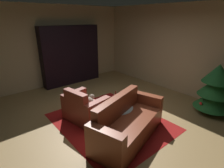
# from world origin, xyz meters

# --- Properties ---
(ground_plane) EXTENTS (7.62, 7.62, 0.00)m
(ground_plane) POSITION_xyz_m (0.00, 0.00, 0.00)
(ground_plane) COLOR olive
(wall_back) EXTENTS (6.47, 0.06, 2.75)m
(wall_back) POSITION_xyz_m (0.00, 2.74, 1.37)
(wall_back) COLOR tan
(wall_back) RESTS_ON ground
(wall_left) EXTENTS (0.06, 5.55, 2.75)m
(wall_left) POSITION_xyz_m (-3.21, 0.00, 1.37)
(wall_left) COLOR tan
(wall_left) RESTS_ON ground
(area_rug) EXTENTS (2.68, 2.19, 0.01)m
(area_rug) POSITION_xyz_m (0.09, -0.16, 0.00)
(area_rug) COLOR maroon
(area_rug) RESTS_ON ground
(bookshelf_unit) EXTENTS (0.37, 2.15, 2.07)m
(bookshelf_unit) POSITION_xyz_m (-2.94, 0.62, 1.01)
(bookshelf_unit) COLOR black
(bookshelf_unit) RESTS_ON ground
(armchair_red) EXTENTS (1.09, 0.86, 0.81)m
(armchair_red) POSITION_xyz_m (-0.38, -0.57, 0.29)
(armchair_red) COLOR maroon
(armchair_red) RESTS_ON ground
(couch_red) EXTENTS (1.24, 1.98, 0.86)m
(couch_red) POSITION_xyz_m (0.74, -0.24, 0.30)
(couch_red) COLOR brown
(couch_red) RESTS_ON ground
(coffee_table) EXTENTS (0.73, 0.73, 0.43)m
(coffee_table) POSITION_xyz_m (0.23, -0.09, 0.39)
(coffee_table) COLOR black
(coffee_table) RESTS_ON ground
(book_stack_on_table) EXTENTS (0.25, 0.16, 0.13)m
(book_stack_on_table) POSITION_xyz_m (0.22, -0.06, 0.50)
(book_stack_on_table) COLOR gray
(book_stack_on_table) RESTS_ON coffee_table
(bottle_on_table) EXTENTS (0.07, 0.07, 0.31)m
(bottle_on_table) POSITION_xyz_m (0.06, 0.02, 0.55)
(bottle_on_table) COLOR #56251E
(bottle_on_table) RESTS_ON coffee_table
(decorated_tree) EXTENTS (0.90, 0.90, 1.30)m
(decorated_tree) POSITION_xyz_m (1.41, 2.14, 0.67)
(decorated_tree) COLOR brown
(decorated_tree) RESTS_ON ground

